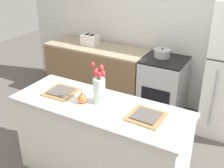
{
  "coord_description": "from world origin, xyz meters",
  "views": [
    {
      "loc": [
        1.28,
        -2.01,
        2.29
      ],
      "look_at": [
        0.0,
        0.25,
        1.03
      ],
      "focal_mm": 45.0,
      "sensor_mm": 36.0,
      "label": 1
    }
  ],
  "objects_px": {
    "pear_figurine": "(82,98)",
    "toaster": "(90,40)",
    "flower_vase": "(99,87)",
    "plate_setting_right": "(146,116)",
    "stove_range": "(163,87)",
    "cooking_pot": "(162,53)",
    "plate_setting_left": "(61,92)"
  },
  "relations": [
    {
      "from": "plate_setting_right",
      "to": "pear_figurine",
      "type": "bearing_deg",
      "value": -173.57
    },
    {
      "from": "flower_vase",
      "to": "pear_figurine",
      "type": "bearing_deg",
      "value": -144.75
    },
    {
      "from": "stove_range",
      "to": "flower_vase",
      "type": "bearing_deg",
      "value": -94.63
    },
    {
      "from": "plate_setting_left",
      "to": "plate_setting_right",
      "type": "bearing_deg",
      "value": 0.0
    },
    {
      "from": "flower_vase",
      "to": "plate_setting_right",
      "type": "xyz_separation_m",
      "value": [
        0.52,
        -0.02,
        -0.16
      ]
    },
    {
      "from": "pear_figurine",
      "to": "stove_range",
      "type": "bearing_deg",
      "value": 80.93
    },
    {
      "from": "plate_setting_right",
      "to": "toaster",
      "type": "height_order",
      "value": "toaster"
    },
    {
      "from": "plate_setting_left",
      "to": "plate_setting_right",
      "type": "xyz_separation_m",
      "value": [
        0.98,
        0.0,
        0.0
      ]
    },
    {
      "from": "pear_figurine",
      "to": "cooking_pot",
      "type": "relative_size",
      "value": 0.6
    },
    {
      "from": "cooking_pot",
      "to": "flower_vase",
      "type": "bearing_deg",
      "value": -91.91
    },
    {
      "from": "stove_range",
      "to": "cooking_pot",
      "type": "height_order",
      "value": "cooking_pot"
    },
    {
      "from": "pear_figurine",
      "to": "toaster",
      "type": "relative_size",
      "value": 0.51
    },
    {
      "from": "pear_figurine",
      "to": "plate_setting_right",
      "type": "height_order",
      "value": "pear_figurine"
    },
    {
      "from": "stove_range",
      "to": "flower_vase",
      "type": "relative_size",
      "value": 2.08
    },
    {
      "from": "stove_range",
      "to": "flower_vase",
      "type": "distance_m",
      "value": 1.69
    },
    {
      "from": "flower_vase",
      "to": "cooking_pot",
      "type": "distance_m",
      "value": 1.62
    },
    {
      "from": "stove_range",
      "to": "plate_setting_right",
      "type": "height_order",
      "value": "plate_setting_right"
    },
    {
      "from": "stove_range",
      "to": "plate_setting_left",
      "type": "height_order",
      "value": "plate_setting_left"
    },
    {
      "from": "plate_setting_right",
      "to": "toaster",
      "type": "bearing_deg",
      "value": 136.31
    },
    {
      "from": "plate_setting_left",
      "to": "cooking_pot",
      "type": "height_order",
      "value": "cooking_pot"
    },
    {
      "from": "plate_setting_left",
      "to": "pear_figurine",
      "type": "bearing_deg",
      "value": -12.76
    },
    {
      "from": "stove_range",
      "to": "cooking_pot",
      "type": "relative_size",
      "value": 3.69
    },
    {
      "from": "toaster",
      "to": "cooking_pot",
      "type": "height_order",
      "value": "toaster"
    },
    {
      "from": "pear_figurine",
      "to": "plate_setting_right",
      "type": "bearing_deg",
      "value": 6.43
    },
    {
      "from": "flower_vase",
      "to": "plate_setting_right",
      "type": "height_order",
      "value": "flower_vase"
    },
    {
      "from": "plate_setting_right",
      "to": "toaster",
      "type": "distance_m",
      "value": 2.32
    },
    {
      "from": "pear_figurine",
      "to": "plate_setting_left",
      "type": "bearing_deg",
      "value": 167.24
    },
    {
      "from": "toaster",
      "to": "cooking_pot",
      "type": "distance_m",
      "value": 1.22
    },
    {
      "from": "flower_vase",
      "to": "toaster",
      "type": "height_order",
      "value": "flower_vase"
    },
    {
      "from": "cooking_pot",
      "to": "plate_setting_left",
      "type": "bearing_deg",
      "value": -107.5
    },
    {
      "from": "flower_vase",
      "to": "plate_setting_right",
      "type": "distance_m",
      "value": 0.54
    },
    {
      "from": "flower_vase",
      "to": "plate_setting_left",
      "type": "distance_m",
      "value": 0.49
    }
  ]
}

